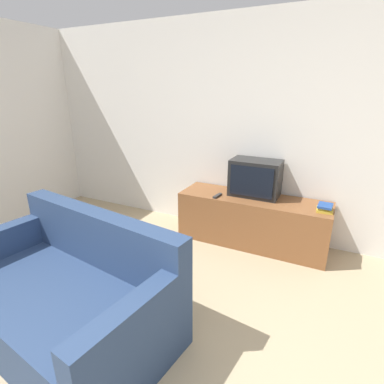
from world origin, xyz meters
The scene contains 6 objects.
wall_back centered at (0.00, 3.03, 1.30)m, with size 9.00×0.06×2.60m.
tv_stand centered at (0.12, 2.72, 0.29)m, with size 1.73×0.53×0.58m.
television centered at (0.10, 2.81, 0.80)m, with size 0.57×0.35×0.43m.
couch centered at (-0.76, 0.73, 0.29)m, with size 1.84×1.17×0.88m.
book_stack centered at (0.88, 2.65, 0.62)m, with size 0.17×0.19×0.07m.
remote_on_stand centered at (-0.27, 2.56, 0.60)m, with size 0.06×0.17×0.02m.
Camera 1 is at (0.92, -0.53, 1.80)m, focal length 28.00 mm.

